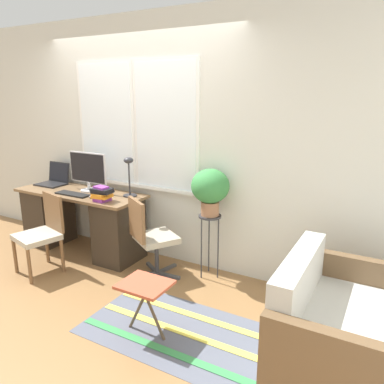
% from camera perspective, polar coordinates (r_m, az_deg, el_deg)
% --- Properties ---
extents(ground_plane, '(14.00, 14.00, 0.00)m').
position_cam_1_polar(ground_plane, '(4.23, -12.53, -11.76)').
color(ground_plane, olive).
extents(wall_back_with_window, '(9.00, 0.12, 2.70)m').
position_cam_1_polar(wall_back_with_window, '(4.34, -7.74, 7.89)').
color(wall_back_with_window, silver).
rests_on(wall_back_with_window, ground_plane).
extents(desk, '(1.62, 0.58, 0.74)m').
position_cam_1_polar(desk, '(4.70, -16.42, -4.11)').
color(desk, brown).
rests_on(desk, ground_plane).
extents(laptop, '(0.35, 0.30, 0.27)m').
position_cam_1_polar(laptop, '(5.08, -20.31, 1.76)').
color(laptop, black).
rests_on(laptop, desk).
extents(monitor, '(0.54, 0.20, 0.46)m').
position_cam_1_polar(monitor, '(4.57, -15.57, 3.20)').
color(monitor, silver).
rests_on(monitor, desk).
extents(keyboard, '(0.44, 0.14, 0.02)m').
position_cam_1_polar(keyboard, '(4.49, -17.71, -0.31)').
color(keyboard, black).
rests_on(keyboard, desk).
extents(mouse, '(0.04, 0.07, 0.03)m').
position_cam_1_polar(mouse, '(4.29, -15.06, -0.68)').
color(mouse, slate).
rests_on(mouse, desk).
extents(desk_lamp, '(0.16, 0.16, 0.44)m').
position_cam_1_polar(desk_lamp, '(4.22, -9.59, 3.20)').
color(desk_lamp, '#2D2D33').
rests_on(desk_lamp, desk).
extents(book_stack, '(0.23, 0.19, 0.16)m').
position_cam_1_polar(book_stack, '(4.13, -13.57, -0.25)').
color(book_stack, purple).
rests_on(book_stack, desk).
extents(desk_chair_wooden, '(0.49, 0.50, 0.84)m').
position_cam_1_polar(desk_chair_wooden, '(4.30, -21.89, -5.62)').
color(desk_chair_wooden, brown).
rests_on(desk_chair_wooden, ground_plane).
extents(office_chair_swivel, '(0.55, 0.56, 0.85)m').
position_cam_1_polar(office_chair_swivel, '(3.89, -6.39, -6.71)').
color(office_chair_swivel, '#47474C').
rests_on(office_chair_swivel, ground_plane).
extents(couch_loveseat, '(0.74, 1.20, 0.77)m').
position_cam_1_polar(couch_loveseat, '(2.96, 20.48, -18.87)').
color(couch_loveseat, beige).
rests_on(couch_loveseat, ground_plane).
extents(plant_stand, '(0.23, 0.23, 0.67)m').
position_cam_1_polar(plant_stand, '(3.84, 2.72, -4.94)').
color(plant_stand, '#333338').
rests_on(plant_stand, ground_plane).
extents(potted_plant, '(0.38, 0.38, 0.48)m').
position_cam_1_polar(potted_plant, '(3.72, 2.79, 0.62)').
color(potted_plant, '#9E6B4C').
rests_on(potted_plant, plant_stand).
extents(floor_rug_striped, '(1.59, 0.88, 0.01)m').
position_cam_1_polar(floor_rug_striped, '(3.23, -1.74, -20.53)').
color(floor_rug_striped, '#565B6B').
rests_on(floor_rug_striped, ground_plane).
extents(folding_stool, '(0.38, 0.32, 0.45)m').
position_cam_1_polar(folding_stool, '(3.03, -7.17, -14.39)').
color(folding_stool, '#B24C33').
rests_on(folding_stool, ground_plane).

